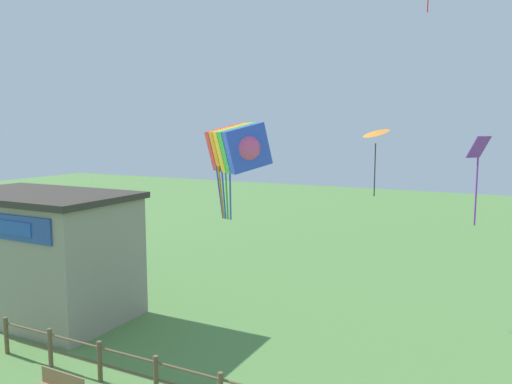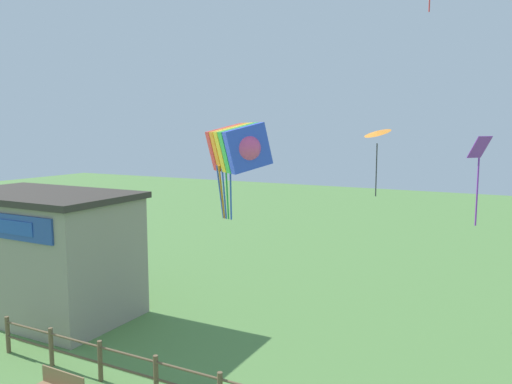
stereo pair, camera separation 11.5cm
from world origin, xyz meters
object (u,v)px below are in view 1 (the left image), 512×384
object	(u,v)px
seaside_building	(41,253)
kite_orange_delta	(376,134)
kite_purple_streamer	(478,164)
kite_rainbow_parafoil	(237,147)

from	to	relation	value
seaside_building	kite_orange_delta	world-z (taller)	kite_orange_delta
kite_purple_streamer	kite_orange_delta	world-z (taller)	kite_orange_delta
seaside_building	kite_rainbow_parafoil	world-z (taller)	kite_rainbow_parafoil
kite_rainbow_parafoil	kite_orange_delta	world-z (taller)	kite_rainbow_parafoil
kite_orange_delta	seaside_building	bearing A→B (deg)	-150.48
kite_purple_streamer	kite_orange_delta	distance (m)	5.80
seaside_building	kite_purple_streamer	xyz separation A→B (m)	(15.65, 2.47, 3.89)
kite_purple_streamer	kite_rainbow_parafoil	bearing A→B (deg)	-162.58
kite_rainbow_parafoil	kite_orange_delta	bearing A→B (deg)	65.71
kite_rainbow_parafoil	kite_purple_streamer	distance (m)	7.17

